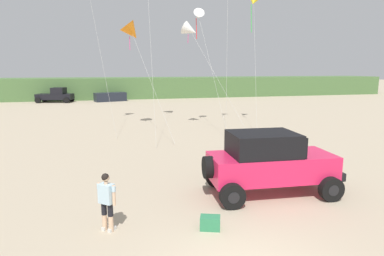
# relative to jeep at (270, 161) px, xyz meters

# --- Properties ---
(dune_ridge) EXTENTS (90.00, 7.56, 3.09)m
(dune_ridge) POSITION_rel_jeep_xyz_m (-3.93, 42.59, 0.34)
(dune_ridge) COLOR #4C703D
(dune_ridge) RESTS_ON ground_plane
(jeep) EXTENTS (4.92, 2.63, 2.26)m
(jeep) POSITION_rel_jeep_xyz_m (0.00, 0.00, 0.00)
(jeep) COLOR #EA2151
(jeep) RESTS_ON ground_plane
(person_watching) EXTENTS (0.50, 0.46, 1.67)m
(person_watching) POSITION_rel_jeep_xyz_m (-5.64, -1.46, -0.26)
(person_watching) COLOR #DBB28E
(person_watching) RESTS_ON ground_plane
(cooler_box) EXTENTS (0.65, 0.53, 0.38)m
(cooler_box) POSITION_rel_jeep_xyz_m (-2.85, -2.08, -1.01)
(cooler_box) COLOR #2D7F51
(cooler_box) RESTS_ON ground_plane
(distant_pickup) EXTENTS (4.91, 3.30, 1.98)m
(distant_pickup) POSITION_rel_jeep_xyz_m (-12.32, 37.13, -0.26)
(distant_pickup) COLOR black
(distant_pickup) RESTS_ON ground_plane
(distant_sedan) EXTENTS (4.51, 2.79, 1.20)m
(distant_sedan) POSITION_rel_jeep_xyz_m (-5.25, 36.96, -0.60)
(distant_sedan) COLOR #1E232D
(distant_sedan) RESTS_ON ground_plane
(kite_black_sled) EXTENTS (2.93, 6.52, 7.90)m
(kite_black_sled) POSITION_rel_jeep_xyz_m (-3.71, 13.98, 5.82)
(kite_black_sled) COLOR orange
(kite_black_sled) RESTS_ON ground_plane
(kite_purple_stunt) EXTENTS (1.99, 4.82, 10.00)m
(kite_purple_stunt) POSITION_rel_jeep_xyz_m (5.24, 13.44, 8.19)
(kite_purple_stunt) COLOR yellow
(kite_purple_stunt) RESTS_ON ground_plane
(kite_orange_streamer) EXTENTS (3.45, 5.93, 7.87)m
(kite_orange_streamer) POSITION_rel_jeep_xyz_m (0.31, 13.10, 5.93)
(kite_orange_streamer) COLOR white
(kite_orange_streamer) RESTS_ON ground_plane
(kite_white_parafoil) EXTENTS (1.14, 5.84, 8.92)m
(kite_white_parafoil) POSITION_rel_jeep_xyz_m (1.21, 14.18, 7.11)
(kite_white_parafoil) COLOR white
(kite_white_parafoil) RESTS_ON ground_plane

